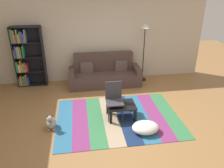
{
  "coord_description": "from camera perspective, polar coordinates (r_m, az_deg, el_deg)",
  "views": [
    {
      "loc": [
        -0.76,
        -4.59,
        3.07
      ],
      "look_at": [
        0.03,
        0.58,
        0.65
      ],
      "focal_mm": 35.78,
      "sensor_mm": 36.0,
      "label": 1
    }
  ],
  "objects": [
    {
      "name": "folding_chair",
      "position": [
        5.37,
        0.52,
        -3.32
      ],
      "size": [
        0.4,
        0.4,
        0.9
      ],
      "rotation": [
        0.0,
        0.0,
        -0.48
      ],
      "color": "#38383D",
      "rests_on": "ground_plane"
    },
    {
      "name": "ground_plane",
      "position": [
        5.57,
        0.64,
        -8.58
      ],
      "size": [
        14.0,
        14.0,
        0.0
      ],
      "primitive_type": "plane",
      "color": "#9E7042"
    },
    {
      "name": "back_wall",
      "position": [
        7.38,
        -2.54,
        11.33
      ],
      "size": [
        6.8,
        0.1,
        2.7
      ],
      "primitive_type": "cube",
      "color": "beige",
      "rests_on": "ground_plane"
    },
    {
      "name": "tv_remote",
      "position": [
        5.42,
        2.35,
        -5.05
      ],
      "size": [
        0.13,
        0.14,
        0.02
      ],
      "primitive_type": "cube",
      "rotation": [
        0.0,
        0.0,
        0.7
      ],
      "color": "black",
      "rests_on": "coffee_table"
    },
    {
      "name": "bookshelf",
      "position": [
        7.4,
        -21.27,
        6.56
      ],
      "size": [
        0.9,
        0.28,
        1.88
      ],
      "color": "black",
      "rests_on": "ground_plane"
    },
    {
      "name": "couch",
      "position": [
        7.2,
        -1.91,
        2.49
      ],
      "size": [
        2.26,
        0.8,
        1.0
      ],
      "color": "#4C3833",
      "rests_on": "ground_plane"
    },
    {
      "name": "rug",
      "position": [
        5.57,
        1.56,
        -8.58
      ],
      "size": [
        2.98,
        2.16,
        0.01
      ],
      "color": "teal",
      "rests_on": "ground_plane"
    },
    {
      "name": "pouf",
      "position": [
        5.08,
        8.54,
        -10.91
      ],
      "size": [
        0.6,
        0.47,
        0.23
      ],
      "primitive_type": "ellipsoid",
      "color": "white",
      "rests_on": "rug"
    },
    {
      "name": "dog",
      "position": [
        5.3,
        -15.32,
        -9.44
      ],
      "size": [
        0.22,
        0.35,
        0.4
      ],
      "color": "#9E998E",
      "rests_on": "ground_plane"
    },
    {
      "name": "coffee_table",
      "position": [
        5.45,
        2.4,
        -5.78
      ],
      "size": [
        0.67,
        0.54,
        0.35
      ],
      "color": "black",
      "rests_on": "rug"
    },
    {
      "name": "standing_lamp",
      "position": [
        7.23,
        8.39,
        12.64
      ],
      "size": [
        0.32,
        0.32,
        1.89
      ],
      "color": "black",
      "rests_on": "ground_plane"
    }
  ]
}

